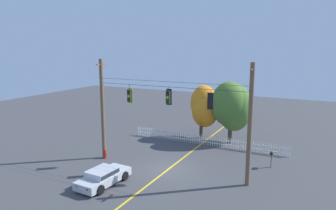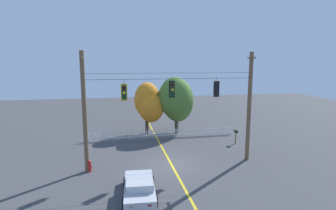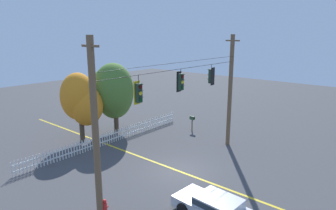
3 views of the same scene
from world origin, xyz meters
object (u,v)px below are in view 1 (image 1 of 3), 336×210
(roadside_mailbox, at_px, (272,154))
(autumn_maple_mid, at_px, (231,105))
(autumn_maple_near_fence, at_px, (204,107))
(parked_car, at_px, (103,176))
(traffic_signal_southbound_primary, at_px, (168,97))
(fire_hydrant, at_px, (105,154))
(traffic_signal_northbound_primary, at_px, (211,101))
(traffic_signal_northbound_secondary, at_px, (130,96))

(roadside_mailbox, bearing_deg, autumn_maple_mid, 133.31)
(autumn_maple_mid, bearing_deg, autumn_maple_near_fence, 173.72)
(roadside_mailbox, bearing_deg, parked_car, -139.33)
(traffic_signal_southbound_primary, height_order, roadside_mailbox, traffic_signal_southbound_primary)
(autumn_maple_near_fence, relative_size, autumn_maple_mid, 0.90)
(autumn_maple_mid, bearing_deg, traffic_signal_southbound_primary, -104.15)
(autumn_maple_mid, height_order, fire_hydrant, autumn_maple_mid)
(traffic_signal_northbound_primary, bearing_deg, parked_car, -144.70)
(autumn_maple_near_fence, height_order, fire_hydrant, autumn_maple_near_fence)
(traffic_signal_southbound_primary, height_order, traffic_signal_northbound_primary, same)
(traffic_signal_northbound_secondary, bearing_deg, autumn_maple_near_fence, 73.21)
(fire_hydrant, height_order, roadside_mailbox, roadside_mailbox)
(autumn_maple_near_fence, bearing_deg, roadside_mailbox, -35.02)
(parked_car, bearing_deg, roadside_mailbox, 40.67)
(traffic_signal_northbound_secondary, bearing_deg, parked_car, -82.23)
(roadside_mailbox, bearing_deg, traffic_signal_northbound_secondary, -158.61)
(traffic_signal_southbound_primary, distance_m, autumn_maple_mid, 9.57)
(traffic_signal_southbound_primary, bearing_deg, fire_hydrant, -178.77)
(traffic_signal_northbound_secondary, height_order, parked_car, traffic_signal_northbound_secondary)
(parked_car, bearing_deg, fire_hydrant, 126.38)
(traffic_signal_southbound_primary, relative_size, parked_car, 0.32)
(traffic_signal_southbound_primary, relative_size, autumn_maple_near_fence, 0.25)
(fire_hydrant, bearing_deg, parked_car, -53.62)
(fire_hydrant, bearing_deg, roadside_mailbox, 18.01)
(traffic_signal_northbound_secondary, height_order, traffic_signal_northbound_primary, same)
(parked_car, bearing_deg, traffic_signal_southbound_primary, 57.09)
(autumn_maple_near_fence, bearing_deg, autumn_maple_mid, -6.28)
(traffic_signal_northbound_secondary, height_order, autumn_maple_near_fence, traffic_signal_northbound_secondary)
(parked_car, bearing_deg, traffic_signal_northbound_secondary, 97.77)
(traffic_signal_northbound_secondary, xyz_separation_m, traffic_signal_northbound_primary, (6.73, -0.02, 0.12))
(traffic_signal_northbound_secondary, xyz_separation_m, roadside_mailbox, (10.43, 4.09, -4.46))
(traffic_signal_northbound_primary, distance_m, roadside_mailbox, 7.17)
(fire_hydrant, bearing_deg, traffic_signal_northbound_primary, 0.67)
(autumn_maple_near_fence, relative_size, parked_car, 1.30)
(traffic_signal_northbound_primary, bearing_deg, fire_hydrant, -179.33)
(traffic_signal_northbound_primary, distance_m, autumn_maple_near_fence, 10.47)
(parked_car, height_order, roadside_mailbox, roadside_mailbox)
(traffic_signal_southbound_primary, distance_m, roadside_mailbox, 9.33)
(fire_hydrant, xyz_separation_m, roadside_mailbox, (12.96, 4.21, 0.69))
(traffic_signal_northbound_primary, xyz_separation_m, autumn_maple_mid, (-1.02, 9.11, -1.89))
(autumn_maple_near_fence, bearing_deg, traffic_signal_northbound_secondary, -106.79)
(fire_hydrant, distance_m, roadside_mailbox, 13.64)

